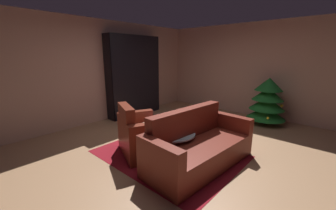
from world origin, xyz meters
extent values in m
plane|color=#AB7D57|center=(0.00, 0.00, 0.00)|extent=(7.52, 7.52, 0.00)
cube|color=tan|center=(0.00, 3.16, 1.32)|extent=(5.33, 0.06, 2.65)
cube|color=tan|center=(-2.64, 0.00, 1.32)|extent=(0.06, 6.39, 2.65)
cube|color=maroon|center=(0.10, -0.38, 0.00)|extent=(2.42, 1.89, 0.01)
cube|color=black|center=(-2.25, 0.88, 1.15)|extent=(0.03, 1.71, 2.29)
cube|color=black|center=(-2.41, 1.72, 1.15)|extent=(0.35, 0.02, 2.29)
cube|color=black|center=(-2.41, 0.04, 1.15)|extent=(0.35, 0.03, 2.29)
cube|color=black|center=(-2.41, 0.88, 0.01)|extent=(0.33, 1.66, 0.03)
cube|color=black|center=(-2.41, 0.88, 0.39)|extent=(0.33, 1.66, 0.03)
cube|color=black|center=(-2.41, 0.88, 0.77)|extent=(0.33, 1.66, 0.02)
cube|color=black|center=(-2.41, 0.88, 1.15)|extent=(0.33, 1.66, 0.02)
cube|color=black|center=(-2.41, 0.88, 1.53)|extent=(0.33, 1.66, 0.02)
cube|color=black|center=(-2.41, 0.88, 1.90)|extent=(0.33, 1.66, 0.02)
cube|color=black|center=(-2.41, 0.88, 2.28)|extent=(0.33, 1.66, 0.03)
cube|color=black|center=(-2.54, 0.88, 1.08)|extent=(0.05, 0.97, 0.61)
cube|color=black|center=(-2.52, 0.88, 1.08)|extent=(0.03, 1.00, 0.64)
cube|color=#8B518C|center=(-2.49, 1.66, 0.16)|extent=(0.17, 0.04, 0.27)
cube|color=#265492|center=(-2.45, 1.61, 0.19)|extent=(0.25, 0.03, 0.32)
cube|color=#B9B294|center=(-2.48, 1.57, 0.16)|extent=(0.19, 0.05, 0.28)
cube|color=#A5A18C|center=(-2.47, 1.53, 0.18)|extent=(0.21, 0.03, 0.30)
cube|color=brown|center=(-2.49, 1.49, 0.18)|extent=(0.18, 0.04, 0.30)
cube|color=tan|center=(-2.48, 1.65, 0.53)|extent=(0.19, 0.03, 0.26)
cube|color=red|center=(-2.48, 1.61, 0.53)|extent=(0.19, 0.03, 0.26)
cube|color=#37774B|center=(-2.48, 1.57, 0.53)|extent=(0.19, 0.03, 0.26)
cube|color=tan|center=(-2.44, 1.53, 0.54)|extent=(0.26, 0.04, 0.27)
cube|color=red|center=(-2.48, 1.49, 0.54)|extent=(0.19, 0.03, 0.28)
cube|color=#257B33|center=(-2.49, 1.45, 0.55)|extent=(0.17, 0.04, 0.29)
cube|color=purple|center=(-2.45, 1.41, 0.56)|extent=(0.24, 0.04, 0.31)
cube|color=#0B8091|center=(-2.46, 1.36, 0.56)|extent=(0.22, 0.04, 0.31)
cube|color=#BEA78C|center=(-2.47, 1.32, 0.55)|extent=(0.21, 0.03, 0.30)
cube|color=orange|center=(-2.48, 1.65, 1.65)|extent=(0.20, 0.03, 0.23)
cube|color=gold|center=(-2.49, 1.61, 1.67)|extent=(0.18, 0.04, 0.26)
cube|color=teal|center=(-2.48, 1.56, 1.64)|extent=(0.20, 0.05, 0.20)
cube|color=gold|center=(-2.45, 1.50, 1.66)|extent=(0.26, 0.04, 0.24)
cube|color=brown|center=(-2.48, 1.46, 1.64)|extent=(0.20, 0.03, 0.20)
cube|color=#934E8E|center=(-2.46, 1.41, 1.65)|extent=(0.23, 0.05, 0.22)
cube|color=#3F8432|center=(-2.46, 1.66, 2.05)|extent=(0.24, 0.05, 0.27)
cube|color=#388843|center=(-2.46, 1.61, 2.02)|extent=(0.24, 0.05, 0.21)
cube|color=#B52E19|center=(-2.45, 1.57, 2.03)|extent=(0.24, 0.03, 0.22)
cube|color=gold|center=(-2.48, 1.52, 2.07)|extent=(0.20, 0.04, 0.31)
cube|color=orange|center=(-2.45, 1.48, 2.03)|extent=(0.25, 0.04, 0.22)
cube|color=maroon|center=(-0.31, -0.67, 0.20)|extent=(0.88, 0.89, 0.41)
cube|color=maroon|center=(-0.42, -0.92, 0.67)|extent=(0.66, 0.40, 0.52)
cube|color=maroon|center=(0.05, -0.84, 0.35)|extent=(0.41, 0.69, 0.69)
cube|color=maroon|center=(-0.68, -0.51, 0.35)|extent=(0.41, 0.69, 0.69)
ellipsoid|color=gray|center=(-0.26, -0.62, 0.50)|extent=(0.33, 0.28, 0.18)
sphere|color=gray|center=(-0.24, -0.49, 0.55)|extent=(0.13, 0.13, 0.13)
cube|color=maroon|center=(0.73, -0.32, 0.20)|extent=(0.93, 1.70, 0.39)
cube|color=maroon|center=(0.41, -0.30, 0.64)|extent=(0.30, 1.65, 0.50)
cube|color=maroon|center=(0.66, -1.22, 0.33)|extent=(0.83, 0.22, 0.67)
cube|color=maroon|center=(0.79, 0.58, 0.33)|extent=(0.83, 0.22, 0.67)
cylinder|color=black|center=(0.45, -0.44, 0.22)|extent=(0.04, 0.04, 0.44)
cylinder|color=black|center=(0.12, -0.27, 0.22)|extent=(0.04, 0.04, 0.44)
cylinder|color=black|center=(0.13, -0.61, 0.22)|extent=(0.04, 0.04, 0.44)
cylinder|color=silver|center=(0.24, -0.44, 0.45)|extent=(0.75, 0.75, 0.02)
cube|color=red|center=(0.26, -0.40, 0.48)|extent=(0.20, 0.18, 0.03)
cube|color=#3B4795|center=(0.25, -0.39, 0.50)|extent=(0.20, 0.17, 0.02)
cube|color=#3D4389|center=(0.25, -0.39, 0.52)|extent=(0.18, 0.18, 0.02)
cube|color=gray|center=(0.25, -0.40, 0.54)|extent=(0.15, 0.11, 0.03)
cube|color=gray|center=(0.26, -0.39, 0.57)|extent=(0.21, 0.12, 0.03)
cube|color=#DABE58|center=(0.27, -0.40, 0.60)|extent=(0.19, 0.17, 0.02)
cylinder|color=#1D5A20|center=(0.13, -0.61, 0.55)|extent=(0.06, 0.06, 0.17)
cylinder|color=#1D5A20|center=(0.13, -0.61, 0.66)|extent=(0.03, 0.03, 0.06)
cylinder|color=brown|center=(0.83, 2.58, 0.07)|extent=(0.08, 0.08, 0.15)
cone|color=#1C6726|center=(0.83, 2.58, 0.31)|extent=(0.94, 0.94, 0.33)
cone|color=#1C6726|center=(0.83, 2.58, 0.55)|extent=(0.85, 0.85, 0.33)
cone|color=#1C6726|center=(0.83, 2.58, 0.80)|extent=(0.76, 0.76, 0.33)
cone|color=#1C6726|center=(0.83, 2.58, 1.04)|extent=(0.67, 0.67, 0.33)
sphere|color=red|center=(0.97, 2.90, 0.57)|extent=(0.08, 0.08, 0.08)
sphere|color=yellow|center=(0.99, 2.23, 0.26)|extent=(0.06, 0.06, 0.06)
sphere|color=yellow|center=(0.55, 2.85, 0.32)|extent=(0.05, 0.05, 0.05)
sphere|color=yellow|center=(1.17, 2.58, 0.54)|extent=(0.07, 0.07, 0.07)
sphere|color=red|center=(1.08, 2.76, 0.85)|extent=(0.06, 0.06, 0.06)
sphere|color=yellow|center=(0.85, 2.92, 0.60)|extent=(0.07, 0.07, 0.07)
camera|label=1|loc=(2.41, -2.98, 1.78)|focal=22.20mm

